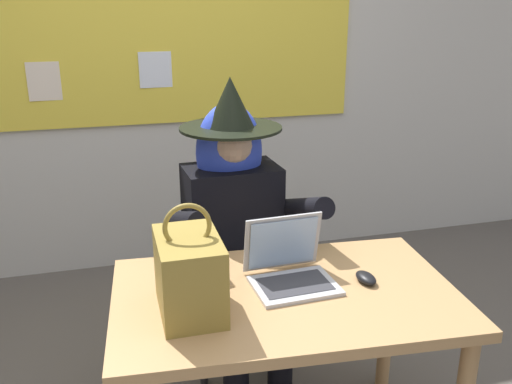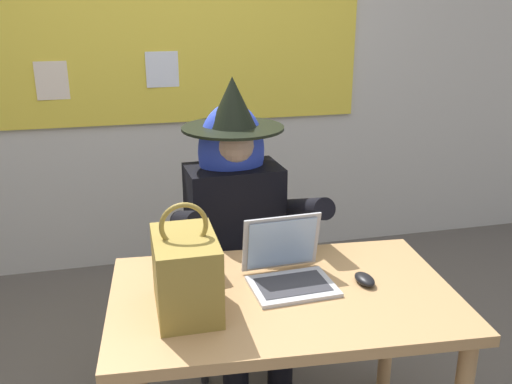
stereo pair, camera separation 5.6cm
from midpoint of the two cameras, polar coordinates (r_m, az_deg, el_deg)
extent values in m
cube|color=beige|center=(3.59, -8.41, 13.85)|extent=(6.74, 0.10, 2.74)
cube|color=yellow|center=(3.52, -8.46, 16.69)|extent=(2.40, 0.02, 1.20)
cube|color=white|center=(3.52, -9.07, 12.27)|extent=(0.20, 0.01, 0.21)
cube|color=#F4E0C6|center=(3.53, -19.70, 10.67)|extent=(0.19, 0.01, 0.22)
cube|color=tan|center=(2.00, 3.62, -10.68)|extent=(1.26, 0.83, 0.04)
cylinder|color=tan|center=(2.42, -11.37, -15.23)|extent=(0.06, 0.06, 0.67)
cylinder|color=tan|center=(2.59, 13.99, -12.92)|extent=(0.06, 0.06, 0.67)
cube|color=black|center=(2.66, -1.48, -8.71)|extent=(0.45, 0.45, 0.04)
cube|color=black|center=(2.73, -2.05, -2.32)|extent=(0.38, 0.07, 0.45)
cylinder|color=#262628|center=(2.66, 2.82, -14.52)|extent=(0.04, 0.04, 0.42)
cylinder|color=#262628|center=(2.62, -4.74, -15.14)|extent=(0.04, 0.04, 0.42)
cylinder|color=#262628|center=(2.95, 1.45, -10.92)|extent=(0.04, 0.04, 0.42)
cylinder|color=#262628|center=(2.91, -5.28, -11.41)|extent=(0.04, 0.04, 0.42)
cylinder|color=black|center=(2.51, 3.17, -16.31)|extent=(0.11, 0.11, 0.46)
cylinder|color=black|center=(2.46, -1.42, -17.11)|extent=(0.11, 0.11, 0.46)
cylinder|color=black|center=(2.51, 1.95, -9.32)|extent=(0.17, 0.43, 0.15)
cylinder|color=black|center=(2.46, -2.54, -9.96)|extent=(0.17, 0.43, 0.15)
cube|color=black|center=(2.56, -1.63, -2.96)|extent=(0.43, 0.28, 0.52)
cylinder|color=black|center=(2.40, 5.60, -1.73)|extent=(0.12, 0.47, 0.24)
cylinder|color=black|center=(2.26, -6.22, -3.04)|extent=(0.12, 0.47, 0.24)
sphere|color=#D1A889|center=(2.45, -1.70, 4.86)|extent=(0.20, 0.20, 0.20)
ellipsoid|color=blue|center=(2.49, -1.88, 4.13)|extent=(0.31, 0.24, 0.44)
cylinder|color=black|center=(2.43, -1.72, 6.57)|extent=(0.45, 0.45, 0.01)
cone|color=black|center=(2.41, -1.75, 9.13)|extent=(0.21, 0.21, 0.22)
cube|color=#B7B7BC|center=(2.02, 4.58, -9.60)|extent=(0.30, 0.24, 0.01)
cube|color=#333338|center=(2.01, 4.58, -9.40)|extent=(0.25, 0.17, 0.00)
cube|color=#B7B7BC|center=(2.08, 3.37, -5.13)|extent=(0.30, 0.06, 0.22)
cube|color=#99B7E0|center=(2.07, 3.46, -5.28)|extent=(0.26, 0.05, 0.19)
ellipsoid|color=black|center=(2.08, 11.81, -8.73)|extent=(0.07, 0.11, 0.03)
cube|color=olive|center=(1.84, -6.28, -8.36)|extent=(0.20, 0.30, 0.26)
torus|color=olive|center=(1.76, -6.48, -3.45)|extent=(0.16, 0.02, 0.16)
camera|label=1|loc=(0.03, -89.25, 0.26)|focal=39.15mm
camera|label=2|loc=(0.03, 90.75, -0.26)|focal=39.15mm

